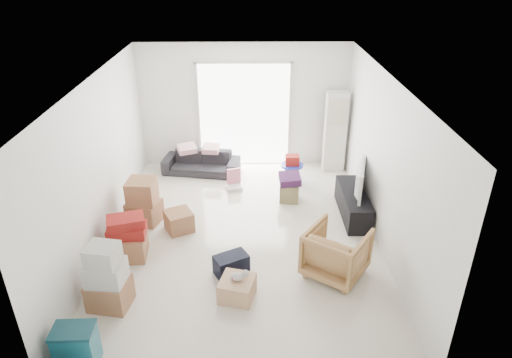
{
  "coord_description": "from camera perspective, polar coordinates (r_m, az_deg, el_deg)",
  "views": [
    {
      "loc": [
        0.13,
        -6.5,
        4.41
      ],
      "look_at": [
        0.22,
        0.2,
        1.0
      ],
      "focal_mm": 32.0,
      "sensor_mm": 36.0,
      "label": 1
    }
  ],
  "objects": [
    {
      "name": "box_stack_a",
      "position": [
        6.56,
        -18.12,
        -11.86
      ],
      "size": [
        0.6,
        0.53,
        0.98
      ],
      "rotation": [
        0.0,
        0.0,
        -0.16
      ],
      "color": "#956143",
      "rests_on": "room_shell"
    },
    {
      "name": "wood_crate",
      "position": [
        6.56,
        -2.37,
        -13.51
      ],
      "size": [
        0.56,
        0.56,
        0.3
      ],
      "primitive_type": "cube",
      "rotation": [
        0.0,
        0.0,
        -0.26
      ],
      "color": "tan",
      "rests_on": "room_shell"
    },
    {
      "name": "sofa",
      "position": [
        9.94,
        -6.89,
        2.47
      ],
      "size": [
        1.69,
        0.75,
        0.64
      ],
      "primitive_type": "imported",
      "rotation": [
        0.0,
        0.0,
        -0.17
      ],
      "color": "#2B2A30",
      "rests_on": "room_shell"
    },
    {
      "name": "room_shell",
      "position": [
        7.18,
        -1.74,
        1.76
      ],
      "size": [
        4.98,
        6.48,
        3.18
      ],
      "color": "beige",
      "rests_on": "ground"
    },
    {
      "name": "tv_console",
      "position": [
        8.51,
        12.04,
        -3.04
      ],
      "size": [
        0.42,
        1.41,
        0.47
      ],
      "primitive_type": "cube",
      "color": "black",
      "rests_on": "room_shell"
    },
    {
      "name": "armchair",
      "position": [
        6.91,
        10.03,
        -8.78
      ],
      "size": [
        1.11,
        1.09,
        0.84
      ],
      "primitive_type": "imported",
      "rotation": [
        0.0,
        0.0,
        2.53
      ],
      "color": "tan",
      "rests_on": "room_shell"
    },
    {
      "name": "sliding_door",
      "position": [
        9.99,
        -1.49,
        8.49
      ],
      "size": [
        2.1,
        0.04,
        2.33
      ],
      "color": "white",
      "rests_on": "room_shell"
    },
    {
      "name": "television",
      "position": [
        8.37,
        12.23,
        -1.28
      ],
      "size": [
        0.78,
        1.07,
        0.13
      ],
      "primitive_type": "imported",
      "rotation": [
        0.0,
        0.0,
        1.31
      ],
      "color": "black",
      "rests_on": "tv_console"
    },
    {
      "name": "pillow_left",
      "position": [
        9.84,
        -8.68,
        4.48
      ],
      "size": [
        0.45,
        0.41,
        0.12
      ],
      "primitive_type": "cube",
      "rotation": [
        0.0,
        0.0,
        0.4
      ],
      "color": "#F1AFBB",
      "rests_on": "sofa"
    },
    {
      "name": "box_stack_b",
      "position": [
        7.49,
        -15.7,
        -7.14
      ],
      "size": [
        0.64,
        0.57,
        0.72
      ],
      "rotation": [
        0.0,
        0.0,
        0.16
      ],
      "color": "#956143",
      "rests_on": "room_shell"
    },
    {
      "name": "blanket",
      "position": [
        8.74,
        4.24,
        -0.16
      ],
      "size": [
        0.42,
        0.42,
        0.14
      ],
      "primitive_type": "cube",
      "rotation": [
        0.0,
        0.0,
        0.05
      ],
      "color": "#421E4B",
      "rests_on": "ottoman"
    },
    {
      "name": "storage_bins",
      "position": [
        6.0,
        -21.54,
        -18.93
      ],
      "size": [
        0.48,
        0.34,
        0.55
      ],
      "rotation": [
        0.0,
        0.0,
        0.02
      ],
      "color": "#155669",
      "rests_on": "room_shell"
    },
    {
      "name": "loose_box",
      "position": [
        8.04,
        -9.6,
        -5.2
      ],
      "size": [
        0.58,
        0.58,
        0.36
      ],
      "primitive_type": "cube",
      "rotation": [
        0.0,
        0.0,
        0.47
      ],
      "color": "#956143",
      "rests_on": "room_shell"
    },
    {
      "name": "pillow_right",
      "position": [
        9.77,
        -5.71,
        4.54
      ],
      "size": [
        0.4,
        0.33,
        0.13
      ],
      "primitive_type": "cube",
      "rotation": [
        0.0,
        0.0,
        -0.11
      ],
      "color": "#F1AFBB",
      "rests_on": "sofa"
    },
    {
      "name": "plush_bunny",
      "position": [
        6.43,
        -2.14,
        -12.01
      ],
      "size": [
        0.27,
        0.15,
        0.13
      ],
      "rotation": [
        0.0,
        0.0,
        0.06
      ],
      "color": "#B2ADA8",
      "rests_on": "wood_crate"
    },
    {
      "name": "box_stack_c",
      "position": [
        8.3,
        -13.92,
        -2.77
      ],
      "size": [
        0.66,
        0.6,
        0.82
      ],
      "rotation": [
        0.0,
        0.0,
        -0.19
      ],
      "color": "#956143",
      "rests_on": "room_shell"
    },
    {
      "name": "ac_tower",
      "position": [
        9.97,
        9.85,
        5.81
      ],
      "size": [
        0.45,
        0.3,
        1.75
      ],
      "primitive_type": "cube",
      "color": "silver",
      "rests_on": "room_shell"
    },
    {
      "name": "ottoman",
      "position": [
        8.86,
        4.18,
        -1.61
      ],
      "size": [
        0.4,
        0.4,
        0.36
      ],
      "primitive_type": "cube",
      "rotation": [
        0.0,
        0.0,
        -0.12
      ],
      "color": "olive",
      "rests_on": "room_shell"
    },
    {
      "name": "toy_walker",
      "position": [
        9.31,
        -2.78,
        -0.53
      ],
      "size": [
        0.37,
        0.34,
        0.41
      ],
      "rotation": [
        0.0,
        0.0,
        0.29
      ],
      "color": "silver",
      "rests_on": "room_shell"
    },
    {
      "name": "duffel_bag",
      "position": [
        6.97,
        -3.12,
        -10.62
      ],
      "size": [
        0.57,
        0.49,
        0.32
      ],
      "primitive_type": "cube",
      "rotation": [
        0.0,
        0.0,
        0.49
      ],
      "color": "black",
      "rests_on": "room_shell"
    },
    {
      "name": "kids_table",
      "position": [
        9.46,
        4.53,
        1.96
      ],
      "size": [
        0.46,
        0.46,
        0.6
      ],
      "rotation": [
        0.0,
        0.0,
        0.21
      ],
      "color": "#1D2EB9",
      "rests_on": "room_shell"
    }
  ]
}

